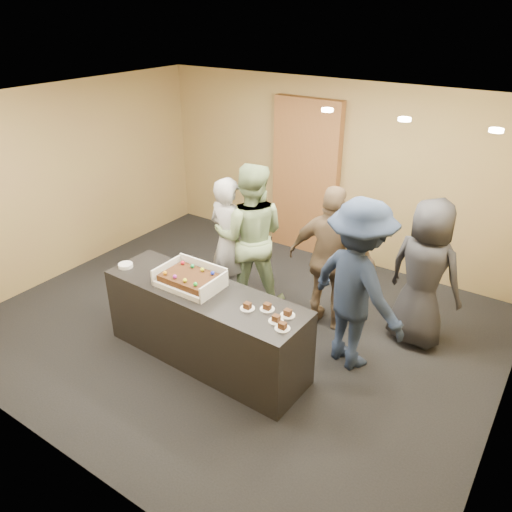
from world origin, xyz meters
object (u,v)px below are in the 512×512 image
plate_stack (126,265)px  person_dark_suit (425,274)px  cake_box (192,281)px  sheet_cake (190,278)px  serving_counter (205,325)px  person_sage_man (250,237)px  person_navy_man (357,286)px  person_server_grey (229,242)px  person_brown_extra (331,260)px  storage_cabinet (306,178)px

plate_stack → person_dark_suit: bearing=31.3°
cake_box → plate_stack: cake_box is taller
sheet_cake → serving_counter: bearing=-0.0°
cake_box → person_sage_man: size_ratio=0.36×
serving_counter → cake_box: size_ratio=3.49×
person_navy_man → person_dark_suit: person_navy_man is taller
plate_stack → person_server_grey: (0.56, 1.24, -0.05)m
plate_stack → person_dark_suit: (2.93, 1.78, -0.02)m
plate_stack → person_brown_extra: size_ratio=0.09×
plate_stack → person_sage_man: (0.80, 1.38, 0.04)m
person_brown_extra → cake_box: bearing=45.6°
cake_box → person_brown_extra: bearing=53.7°
storage_cabinet → person_server_grey: (-0.02, -1.97, -0.33)m
person_dark_suit → person_navy_man: bearing=70.5°
storage_cabinet → person_sage_man: size_ratio=1.25×
storage_cabinet → person_navy_man: bearing=-50.0°
person_sage_man → person_dark_suit: (2.12, 0.40, -0.07)m
cake_box → person_brown_extra: size_ratio=0.38×
sheet_cake → person_navy_man: (1.55, 0.89, -0.03)m
cake_box → storage_cabinet: bearing=95.8°
person_sage_man → sheet_cake: bearing=65.6°
person_server_grey → person_sage_man: person_sage_man is taller
person_sage_man → person_brown_extra: (1.10, 0.11, -0.06)m
storage_cabinet → person_navy_man: (1.87, -2.23, -0.24)m
person_navy_man → person_brown_extra: 0.75m
sheet_cake → person_server_grey: 1.20m
plate_stack → storage_cabinet: bearing=79.7°
cake_box → person_server_grey: person_server_grey is taller
serving_counter → storage_cabinet: size_ratio=0.99×
serving_counter → storage_cabinet: 3.25m
person_sage_man → person_dark_suit: bearing=162.0°
person_server_grey → person_dark_suit: size_ratio=0.98×
cake_box → person_dark_suit: bearing=39.3°
person_sage_man → person_brown_extra: person_sage_man is taller
serving_counter → cake_box: cake_box is taller
person_sage_man → person_server_grey: bearing=1.4°
storage_cabinet → person_brown_extra: bearing=-52.6°
storage_cabinet → person_server_grey: size_ratio=1.38×
storage_cabinet → sheet_cake: storage_cabinet is taller
serving_counter → sheet_cake: bearing=-178.2°
serving_counter → person_brown_extra: 1.68m
plate_stack → sheet_cake: bearing=6.1°
sheet_cake → person_sage_man: bearing=94.2°
person_server_grey → person_sage_man: size_ratio=0.91×
storage_cabinet → serving_counter: bearing=-80.9°
storage_cabinet → cake_box: bearing=-84.2°
sheet_cake → person_navy_man: bearing=29.9°
plate_stack → person_brown_extra: 2.42m
storage_cabinet → sheet_cake: bearing=-84.2°
storage_cabinet → person_server_grey: 2.00m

